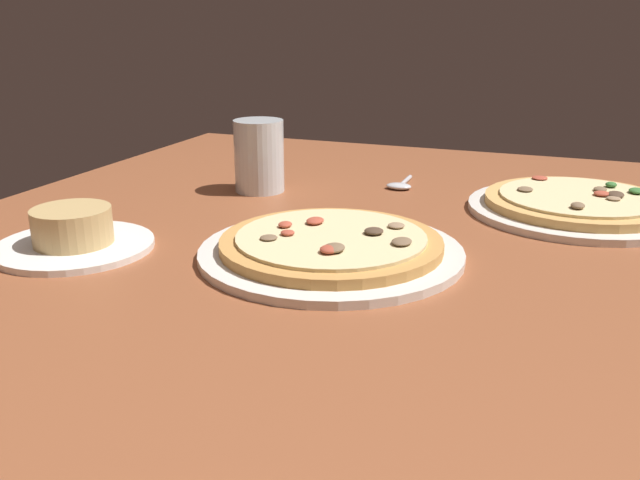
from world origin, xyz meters
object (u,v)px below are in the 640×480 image
Objects in this scene: ramekin_on_saucer at (73,235)px; spoon at (400,185)px; pizza_main at (329,247)px; pizza_side at (579,205)px; water_glass at (259,161)px.

spoon is at bearing -33.82° from ramekin_on_saucer.
pizza_main is 1.01× the size of pizza_side.
water_glass is at bearing -14.37° from ramekin_on_saucer.
pizza_side is 2.73× the size of water_glass.
water_glass reaches higher than pizza_main.
pizza_main is 34.35cm from spoon.
pizza_main is 1.65× the size of ramekin_on_saucer.
water_glass is (33.18, -8.50, 2.90)cm from ramekin_on_saucer.
pizza_side is 3.38× the size of spoon.
ramekin_on_saucer is at bearing 165.63° from water_glass.
pizza_side is 47.42cm from water_glass.
pizza_side is at bearing -100.48° from spoon.
water_glass is 1.24× the size of spoon.
water_glass is 22.73cm from spoon.
spoon is at bearing 0.70° from pizza_main.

